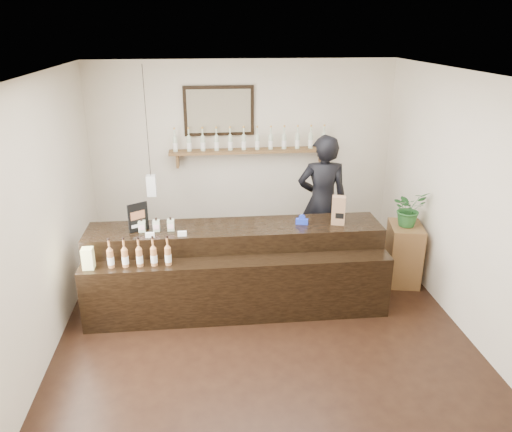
{
  "coord_description": "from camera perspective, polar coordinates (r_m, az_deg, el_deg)",
  "views": [
    {
      "loc": [
        -0.59,
        -4.84,
        3.25
      ],
      "look_at": [
        0.0,
        0.7,
        1.11
      ],
      "focal_mm": 35.0,
      "sensor_mm": 36.0,
      "label": 1
    }
  ],
  "objects": [
    {
      "name": "shopkeeper",
      "position": [
        6.94,
        7.6,
        2.55
      ],
      "size": [
        0.82,
        0.58,
        2.14
      ],
      "primitive_type": "imported",
      "rotation": [
        0.0,
        0.0,
        3.06
      ],
      "color": "black",
      "rests_on": "ground"
    },
    {
      "name": "side_cabinet",
      "position": [
        6.93,
        16.51,
        -4.14
      ],
      "size": [
        0.51,
        0.62,
        0.81
      ],
      "color": "brown",
      "rests_on": "ground"
    },
    {
      "name": "tape_dispenser",
      "position": [
        6.06,
        5.27,
        -0.51
      ],
      "size": [
        0.15,
        0.09,
        0.12
      ],
      "color": "#1A31B7",
      "rests_on": "counter"
    },
    {
      "name": "room_shell",
      "position": [
        5.11,
        0.81,
        3.44
      ],
      "size": [
        5.0,
        5.0,
        5.0
      ],
      "color": "beige",
      "rests_on": "ground"
    },
    {
      "name": "paper_bag",
      "position": [
        6.07,
        9.41,
        0.65
      ],
      "size": [
        0.19,
        0.16,
        0.35
      ],
      "color": "#906545",
      "rests_on": "counter"
    },
    {
      "name": "back_wall_decor",
      "position": [
        7.38,
        -2.58,
        9.34
      ],
      "size": [
        2.66,
        0.96,
        1.69
      ],
      "color": "brown",
      "rests_on": "ground"
    },
    {
      "name": "potted_plant",
      "position": [
        6.69,
        17.07,
        0.84
      ],
      "size": [
        0.51,
        0.48,
        0.47
      ],
      "primitive_type": "imported",
      "rotation": [
        0.0,
        0.0,
        0.3
      ],
      "color": "#245C26",
      "rests_on": "side_cabinet"
    },
    {
      "name": "ground",
      "position": [
        5.86,
        0.72,
        -12.65
      ],
      "size": [
        5.0,
        5.0,
        0.0
      ],
      "primitive_type": "plane",
      "color": "black",
      "rests_on": "ground"
    },
    {
      "name": "counter",
      "position": [
        6.09,
        -2.3,
        -6.19
      ],
      "size": [
        3.53,
        0.95,
        1.15
      ],
      "color": "black",
      "rests_on": "ground"
    },
    {
      "name": "promo_sign",
      "position": [
        5.94,
        -13.33,
        -0.14
      ],
      "size": [
        0.22,
        0.15,
        0.34
      ],
      "color": "black",
      "rests_on": "counter"
    }
  ]
}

